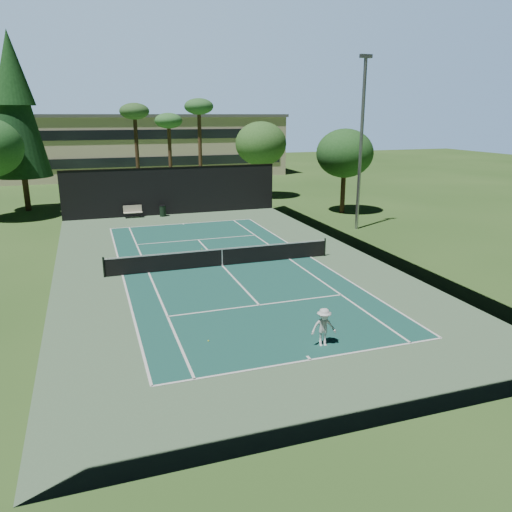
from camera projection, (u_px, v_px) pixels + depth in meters
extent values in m
plane|color=#315821|center=(222.00, 266.00, 28.21)|extent=(160.00, 160.00, 0.00)
cube|color=#537652|center=(222.00, 266.00, 28.20)|extent=(18.00, 32.00, 0.01)
cube|color=#195247|center=(222.00, 266.00, 28.20)|extent=(10.97, 23.77, 0.01)
cube|color=white|center=(311.00, 360.00, 17.37)|extent=(10.97, 0.10, 0.01)
cube|color=white|center=(183.00, 224.00, 39.03)|extent=(10.97, 0.10, 0.01)
cube|color=white|center=(259.00, 305.00, 22.37)|extent=(8.23, 0.10, 0.01)
cube|color=white|center=(198.00, 240.00, 34.03)|extent=(8.23, 0.10, 0.01)
cube|color=white|center=(123.00, 275.00, 26.51)|extent=(0.10, 23.77, 0.01)
cube|color=white|center=(311.00, 257.00, 29.89)|extent=(0.10, 23.77, 0.01)
cube|color=white|center=(149.00, 273.00, 26.93)|extent=(0.10, 23.77, 0.01)
cube|color=white|center=(290.00, 259.00, 29.47)|extent=(0.10, 23.77, 0.01)
cube|color=white|center=(222.00, 266.00, 28.20)|extent=(0.10, 12.80, 0.01)
cube|color=white|center=(309.00, 358.00, 17.51)|extent=(0.10, 0.30, 0.01)
cube|color=white|center=(183.00, 224.00, 38.89)|extent=(0.10, 0.30, 0.01)
cylinder|color=black|center=(104.00, 267.00, 26.08)|extent=(0.10, 0.10, 1.10)
cylinder|color=black|center=(325.00, 247.00, 30.03)|extent=(0.10, 0.10, 1.10)
cube|color=black|center=(222.00, 257.00, 28.07)|extent=(12.80, 0.02, 0.92)
cube|color=white|center=(222.00, 249.00, 27.94)|extent=(12.80, 0.04, 0.07)
cube|color=white|center=(222.00, 257.00, 28.07)|extent=(0.05, 0.03, 0.92)
cube|color=black|center=(173.00, 191.00, 42.23)|extent=(18.00, 0.04, 4.00)
cube|color=black|center=(379.00, 362.00, 13.08)|extent=(18.00, 0.04, 4.00)
cube|color=black|center=(364.00, 221.00, 30.44)|extent=(0.04, 32.00, 4.00)
cube|color=black|center=(47.00, 245.00, 24.88)|extent=(0.04, 32.00, 4.00)
cube|color=black|center=(172.00, 167.00, 41.69)|extent=(18.00, 0.06, 0.06)
imported|color=silver|center=(324.00, 327.00, 18.29)|extent=(1.01, 0.67, 1.47)
sphere|color=#CCDF32|center=(208.00, 341.00, 18.79)|extent=(0.07, 0.07, 0.07)
sphere|color=#C8DF32|center=(164.00, 259.00, 29.39)|extent=(0.07, 0.07, 0.07)
sphere|color=#AECE2E|center=(202.00, 249.00, 31.58)|extent=(0.08, 0.08, 0.08)
sphere|color=#DFEE36|center=(169.00, 258.00, 29.69)|extent=(0.06, 0.06, 0.06)
cube|color=beige|center=(133.00, 213.00, 41.18)|extent=(1.50, 0.45, 0.05)
cube|color=beige|center=(132.00, 209.00, 41.28)|extent=(1.50, 0.06, 0.55)
cube|color=black|center=(126.00, 216.00, 41.06)|extent=(0.06, 0.40, 0.42)
cube|color=black|center=(141.00, 215.00, 41.43)|extent=(0.06, 0.40, 0.42)
cylinder|color=black|center=(163.00, 211.00, 41.79)|extent=(0.52, 0.52, 0.90)
cylinder|color=black|center=(162.00, 206.00, 41.66)|extent=(0.56, 0.56, 0.05)
cylinder|color=#4B3520|center=(26.00, 190.00, 44.05)|extent=(0.50, 0.50, 3.60)
cone|color=black|center=(15.00, 105.00, 42.08)|extent=(4.80, 4.80, 12.00)
cone|color=#163E18|center=(11.00, 67.00, 41.26)|extent=(3.30, 3.30, 6.00)
cylinder|color=#412C1C|center=(137.00, 157.00, 48.28)|extent=(0.36, 0.36, 8.55)
ellipsoid|color=#315D2A|center=(134.00, 111.00, 47.11)|extent=(2.80, 2.80, 1.54)
cylinder|color=#4E3421|center=(170.00, 159.00, 51.31)|extent=(0.36, 0.36, 7.65)
ellipsoid|color=#316D31|center=(168.00, 121.00, 50.26)|extent=(2.80, 2.80, 1.54)
cylinder|color=#4B3420|center=(200.00, 154.00, 49.16)|extent=(0.36, 0.36, 9.00)
ellipsoid|color=#2E672E|center=(199.00, 106.00, 47.93)|extent=(2.80, 2.80, 1.54)
cylinder|color=#3F2F1B|center=(261.00, 181.00, 50.85)|extent=(0.40, 0.40, 3.52)
ellipsoid|color=#326226|center=(261.00, 144.00, 49.85)|extent=(5.12, 5.12, 4.35)
cylinder|color=#4D3121|center=(343.00, 194.00, 43.01)|extent=(0.40, 0.40, 3.30)
ellipsoid|color=#215220|center=(345.00, 153.00, 42.07)|extent=(4.80, 4.80, 4.08)
cube|color=beige|center=(136.00, 146.00, 69.01)|extent=(40.00, 12.00, 8.00)
cube|color=#59595B|center=(134.00, 116.00, 67.89)|extent=(40.50, 12.50, 0.40)
cube|color=black|center=(141.00, 162.00, 63.94)|extent=(38.00, 0.15, 1.20)
cube|color=black|center=(140.00, 135.00, 63.01)|extent=(38.00, 0.15, 1.20)
cylinder|color=#93959B|center=(361.00, 147.00, 35.74)|extent=(0.24, 0.24, 12.00)
cube|color=gray|center=(366.00, 56.00, 34.07)|extent=(0.90, 0.25, 0.25)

